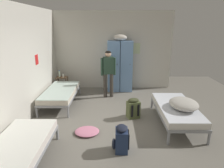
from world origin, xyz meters
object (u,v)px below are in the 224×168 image
clothes_pile_pink (87,131)px  person_traveler (108,70)px  bed_right (176,109)px  bed_left_front (16,150)px  locker_bank (120,65)px  backpack_olive (133,108)px  bed_left_rear (61,93)px  water_bottle (59,74)px  backpack_navy (121,139)px  shelf_unit (62,83)px  bedding_heap (184,104)px  lotion_bottle (63,75)px

clothes_pile_pink → person_traveler: bearing=79.6°
bed_right → bed_left_front: 3.61m
locker_bank → backpack_olive: bearing=-82.8°
bed_left_front → bed_right: bearing=27.3°
bed_right → person_traveler: (-1.74, 1.87, 0.58)m
bed_left_rear → clothes_pile_pink: bed_left_rear is taller
water_bottle → backpack_olive: 3.29m
person_traveler → backpack_navy: bearing=-83.8°
bed_left_front → water_bottle: 4.10m
shelf_unit → bed_left_front: bearing=-86.5°
bed_left_rear → backpack_olive: bearing=-22.5°
shelf_unit → person_traveler: size_ratio=0.36×
shelf_unit → backpack_navy: size_ratio=1.04×
shelf_unit → clothes_pile_pink: 3.17m
clothes_pile_pink → water_bottle: bearing=115.2°
shelf_unit → bed_left_front: (0.25, -4.05, 0.04)m
backpack_navy → clothes_pile_pink: size_ratio=0.97×
backpack_olive → bed_left_rear: bearing=157.5°
bed_left_front → backpack_olive: 2.94m
bed_left_front → bedding_heap: (3.32, 1.49, 0.22)m
person_traveler → clothes_pile_pink: 2.57m
bed_left_rear → backpack_navy: (1.79, -2.35, -0.12)m
person_traveler → backpack_olive: (0.70, -1.55, -0.70)m
lotion_bottle → shelf_unit: bearing=150.3°
water_bottle → shelf_unit: bearing=-14.0°
bedding_heap → lotion_bottle: (-3.50, 2.52, 0.04)m
shelf_unit → water_bottle: size_ratio=2.33×
lotion_bottle → water_bottle: bearing=158.2°
bedding_heap → clothes_pile_pink: size_ratio=1.39×
person_traveler → shelf_unit: bearing=163.2°
shelf_unit → backpack_olive: (2.42, -2.07, -0.09)m
bed_left_front → backpack_olive: (2.17, 1.98, -0.12)m
bed_left_rear → backpack_navy: bearing=-52.7°
bed_right → bed_left_front: size_ratio=1.00×
shelf_unit → person_traveler: 1.90m
clothes_pile_pink → lotion_bottle: bearing=113.1°
water_bottle → backpack_navy: size_ratio=0.44×
shelf_unit → bed_left_rear: 1.20m
shelf_unit → lotion_bottle: lotion_bottle is taller
bed_left_front → bedding_heap: bedding_heap is taller
locker_bank → bedding_heap: locker_bank is taller
person_traveler → clothes_pile_pink: (-0.44, -2.36, -0.92)m
lotion_bottle → backpack_olive: (2.35, -2.03, -0.38)m
bed_left_front → backpack_navy: (1.79, 0.53, -0.12)m
person_traveler → lotion_bottle: bearing=163.8°
locker_bank → bed_left_rear: size_ratio=1.09×
shelf_unit → bed_left_rear: (0.25, -1.17, 0.04)m
locker_bank → bed_right: locker_bank is taller
backpack_navy → bed_right: bearing=38.6°
bedding_heap → backpack_navy: 1.84m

